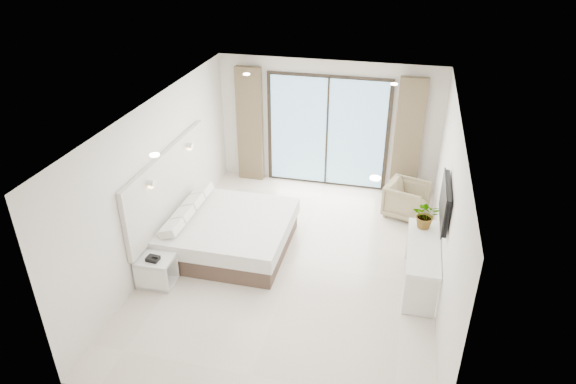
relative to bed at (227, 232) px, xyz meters
The scene contains 8 objects.
ground 1.31m from the bed, 10.71° to the right, with size 6.20×6.20×0.00m, color beige.
room_shell 1.74m from the bed, 26.94° to the left, with size 4.62×6.22×2.72m.
bed is the anchor object (origin of this frame).
nightstand 1.44m from the bed, 121.15° to the right, with size 0.55×0.45×0.49m.
phone 1.50m from the bed, 120.05° to the right, with size 0.19×0.15×0.06m, color black.
console_desk 3.32m from the bed, ahead, with size 0.49×1.57×0.77m.
plant 3.36m from the bed, ahead, with size 0.42×0.46×0.36m, color #33662D.
armchair 3.54m from the bed, 31.99° to the left, with size 0.73×0.69×0.75m, color #998B64.
Camera 1 is at (1.54, -6.83, 5.19)m, focal length 32.00 mm.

